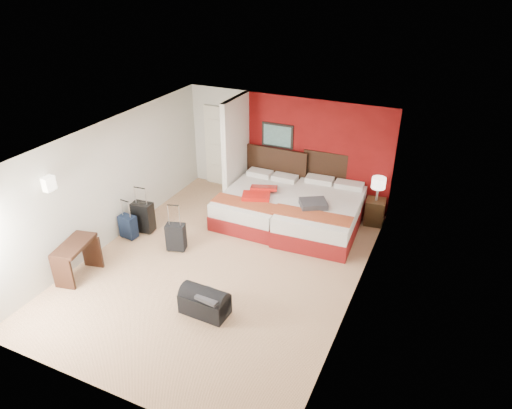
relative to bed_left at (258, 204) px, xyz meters
The scene contains 17 objects.
ground 2.04m from the bed_left, 85.20° to the right, with size 6.50×6.50×0.00m, color #D5AB83.
room_walls 1.67m from the bed_left, 154.32° to the right, with size 5.02×6.52×2.50m.
red_accent_panel 1.79m from the bed_left, 52.94° to the left, with size 3.50×0.04×2.50m, color maroon.
partition_wall 1.39m from the bed_left, 144.31° to the left, with size 0.12×1.20×2.50m, color silver.
entry_door 2.10m from the bed_left, 143.10° to the left, with size 0.82×0.06×2.05m, color silver.
bed_left is the anchor object (origin of this frame).
bed_right 1.47m from the bed_left, ahead, with size 1.56×2.23×0.67m, color white.
red_suitcase_open 0.39m from the bed_left, 45.00° to the right, with size 0.59×0.81×0.10m, color red.
jacket_bundle 1.45m from the bed_left, ahead, with size 0.54×0.43×0.13m, color #3E3E43.
nightstand 2.59m from the bed_left, 17.72° to the left, with size 0.41×0.41×0.57m, color #322010.
table_lamp 2.64m from the bed_left, 17.72° to the left, with size 0.30×0.30×0.53m, color white.
suitcase_black 2.52m from the bed_left, 140.37° to the right, with size 0.43×0.27×0.64m, color black.
suitcase_charcoal 2.14m from the bed_left, 115.27° to the right, with size 0.37×0.23×0.55m, color black.
suitcase_navy 2.85m from the bed_left, 136.67° to the right, with size 0.35×0.21×0.48m, color black.
duffel_bag 3.37m from the bed_left, 80.59° to the right, with size 0.79×0.42×0.40m, color black.
jacket_draped 3.45m from the bed_left, 78.26° to the right, with size 0.40×0.34×0.05m, color #3A3A3F.
desk 3.99m from the bed_left, 120.67° to the right, with size 0.43×0.87×0.72m, color black.
Camera 1 is at (3.61, -6.35, 5.17)m, focal length 32.39 mm.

